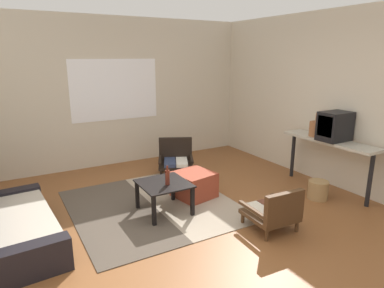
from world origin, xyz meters
TOP-DOWN VIEW (x-y plane):
  - ground_plane at (0.00, 0.00)m, footprint 7.80×7.80m
  - far_wall_with_window at (0.00, 3.06)m, footprint 5.60×0.13m
  - side_wall_right at (2.66, 0.30)m, footprint 0.12×6.60m
  - area_rug at (-0.21, 0.90)m, footprint 2.12×2.26m
  - couch at (-1.96, 0.77)m, footprint 0.91×1.77m
  - coffee_table at (-0.15, 0.64)m, footprint 0.62×0.64m
  - armchair_by_window at (0.72, 1.99)m, footprint 0.76×0.73m
  - armchair_striped_foreground at (0.76, -0.44)m, footprint 0.56×0.57m
  - ottoman_orange at (0.44, 0.87)m, footprint 0.60×0.60m
  - console_shelf at (2.34, 0.10)m, footprint 0.38×1.51m
  - crt_television at (2.34, 0.04)m, footprint 0.45×0.32m
  - clay_vase at (2.34, 0.35)m, footprint 0.25×0.25m
  - glass_bottle at (-0.14, 0.56)m, footprint 0.06×0.06m
  - wicker_basket at (1.96, -0.08)m, footprint 0.28×0.28m

SIDE VIEW (x-z plane):
  - ground_plane at x=0.00m, z-range 0.00..0.00m
  - area_rug at x=-0.21m, z-range 0.00..0.01m
  - wicker_basket at x=1.96m, z-range 0.00..0.27m
  - ottoman_orange at x=0.44m, z-range 0.00..0.38m
  - couch at x=-1.96m, z-range -0.15..0.58m
  - armchair_striped_foreground at x=0.76m, z-range -0.03..0.51m
  - armchair_by_window at x=0.72m, z-range -0.04..0.55m
  - coffee_table at x=-0.15m, z-range 0.14..0.55m
  - glass_bottle at x=-0.14m, z-range 0.39..0.64m
  - console_shelf at x=2.34m, z-range 0.30..1.10m
  - clay_vase at x=2.34m, z-range 0.75..1.11m
  - crt_television at x=2.34m, z-range 0.80..1.23m
  - side_wall_right at x=2.66m, z-range 0.00..2.70m
  - far_wall_with_window at x=0.00m, z-range 0.00..2.70m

